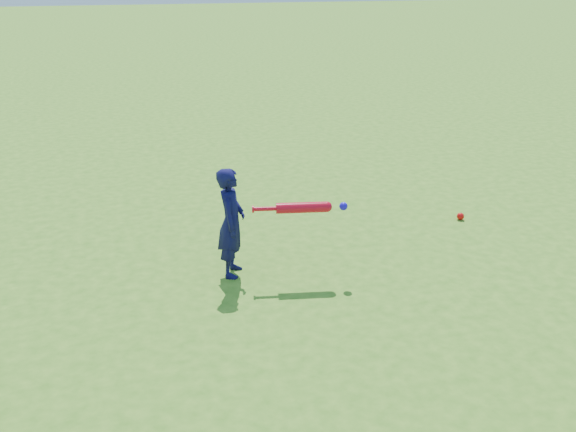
# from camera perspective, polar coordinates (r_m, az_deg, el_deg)

# --- Properties ---
(ground) EXTENTS (80.00, 80.00, 0.00)m
(ground) POSITION_cam_1_polar(r_m,az_deg,el_deg) (5.91, -2.23, -4.70)
(ground) COLOR #3E761C
(ground) RESTS_ON ground
(child) EXTENTS (0.34, 0.42, 0.99)m
(child) POSITION_cam_1_polar(r_m,az_deg,el_deg) (5.64, -5.06, -0.58)
(child) COLOR #0F0D3F
(child) RESTS_ON ground
(ground_ball_red) EXTENTS (0.08, 0.08, 0.08)m
(ground_ball_red) POSITION_cam_1_polar(r_m,az_deg,el_deg) (7.24, 15.08, -0.02)
(ground_ball_red) COLOR red
(ground_ball_red) RESTS_ON ground
(bat_swing) EXTENTS (0.83, 0.19, 0.10)m
(bat_swing) POSITION_cam_1_polar(r_m,az_deg,el_deg) (5.58, 1.60, 0.76)
(bat_swing) COLOR red
(bat_swing) RESTS_ON ground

